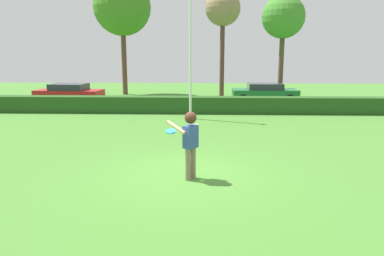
{
  "coord_description": "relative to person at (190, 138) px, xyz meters",
  "views": [
    {
      "loc": [
        0.54,
        -9.45,
        3.24
      ],
      "look_at": [
        0.17,
        0.67,
        1.15
      ],
      "focal_mm": 34.52,
      "sensor_mm": 36.0,
      "label": 1
    }
  ],
  "objects": [
    {
      "name": "ground_plane",
      "position": [
        -0.16,
        0.32,
        -1.1
      ],
      "size": [
        60.0,
        60.0,
        0.0
      ],
      "primitive_type": "plane",
      "color": "#437C2D"
    },
    {
      "name": "person",
      "position": [
        0.0,
        0.0,
        0.0
      ],
      "size": [
        0.84,
        0.46,
        1.77
      ],
      "color": "#7F6F5A",
      "rests_on": "ground"
    },
    {
      "name": "frisbee",
      "position": [
        -0.52,
        0.22,
        0.12
      ],
      "size": [
        0.28,
        0.27,
        0.09
      ],
      "color": "#268CE5"
    },
    {
      "name": "lamppost",
      "position": [
        -0.36,
        8.89,
        2.38
      ],
      "size": [
        0.24,
        0.24,
        6.34
      ],
      "color": "silver",
      "rests_on": "ground"
    },
    {
      "name": "hedge_row",
      "position": [
        -0.16,
        10.64,
        -0.66
      ],
      "size": [
        24.69,
        0.9,
        0.88
      ],
      "primitive_type": "cube",
      "color": "#244D1C",
      "rests_on": "ground"
    },
    {
      "name": "parked_car_red",
      "position": [
        -8.43,
        14.37,
        -0.42
      ],
      "size": [
        4.34,
        2.11,
        1.25
      ],
      "color": "#B21E1E",
      "rests_on": "ground"
    },
    {
      "name": "parked_car_green",
      "position": [
        4.27,
        15.14,
        -0.42
      ],
      "size": [
        4.21,
        1.81,
        1.25
      ],
      "color": "#1E6633",
      "rests_on": "ground"
    },
    {
      "name": "maple_tree",
      "position": [
        -5.88,
        19.44,
        5.43
      ],
      "size": [
        4.29,
        4.29,
        8.71
      ],
      "color": "brown",
      "rests_on": "ground"
    },
    {
      "name": "birch_tree",
      "position": [
        5.44,
        16.16,
        4.34
      ],
      "size": [
        2.82,
        2.82,
        6.92
      ],
      "color": "brown",
      "rests_on": "ground"
    },
    {
      "name": "bare_elm_tree",
      "position": [
        1.58,
        18.34,
        5.08
      ],
      "size": [
        2.52,
        2.52,
        7.57
      ],
      "color": "brown",
      "rests_on": "ground"
    }
  ]
}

